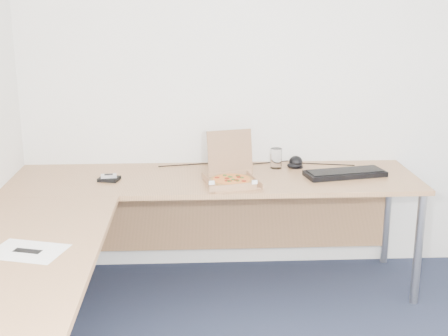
{
  "coord_description": "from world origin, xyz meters",
  "views": [
    {
      "loc": [
        -0.63,
        -2.17,
        1.78
      ],
      "look_at": [
        -0.45,
        1.28,
        0.82
      ],
      "focal_mm": 48.42,
      "sensor_mm": 36.0,
      "label": 1
    }
  ],
  "objects": [
    {
      "name": "keyboard",
      "position": [
        0.31,
        1.38,
        0.75
      ],
      "size": [
        0.52,
        0.27,
        0.03
      ],
      "primitive_type": "cube",
      "rotation": [
        0.0,
        0.0,
        0.2
      ],
      "color": "black",
      "rests_on": "desk"
    },
    {
      "name": "wallet",
      "position": [
        -1.14,
        1.36,
        0.74
      ],
      "size": [
        0.14,
        0.12,
        0.02
      ],
      "primitive_type": "cube",
      "rotation": [
        0.0,
        0.0,
        -0.23
      ],
      "color": "black",
      "rests_on": "desk"
    },
    {
      "name": "pizza_box",
      "position": [
        -0.41,
        1.26,
        0.76
      ],
      "size": [
        0.28,
        0.33,
        0.29
      ],
      "rotation": [
        0.0,
        0.0,
        0.25
      ],
      "color": "#A57651",
      "rests_on": "desk"
    },
    {
      "name": "phone",
      "position": [
        -1.14,
        1.36,
        0.76
      ],
      "size": [
        0.1,
        0.06,
        0.02
      ],
      "primitive_type": "cube",
      "rotation": [
        0.0,
        0.0,
        0.14
      ],
      "color": "#B2B5BA",
      "rests_on": "wallet"
    },
    {
      "name": "drinking_glass",
      "position": [
        -0.1,
        1.59,
        0.8
      ],
      "size": [
        0.07,
        0.07,
        0.13
      ],
      "primitive_type": "cylinder",
      "color": "white",
      "rests_on": "desk"
    },
    {
      "name": "paper_sheet",
      "position": [
        -1.36,
        0.3,
        0.73
      ],
      "size": [
        0.36,
        0.3,
        0.0
      ],
      "primitive_type": "cube",
      "rotation": [
        0.0,
        0.0,
        -0.28
      ],
      "color": "white",
      "rests_on": "desk"
    },
    {
      "name": "dome_speaker",
      "position": [
        0.03,
        1.6,
        0.77
      ],
      "size": [
        0.1,
        0.1,
        0.08
      ],
      "primitive_type": "ellipsoid",
      "color": "black",
      "rests_on": "desk"
    },
    {
      "name": "cable_bundle",
      "position": [
        -0.24,
        1.68,
        0.73
      ],
      "size": [
        0.62,
        0.13,
        0.01
      ],
      "primitive_type": null,
      "rotation": [
        0.0,
        0.0,
        0.14
      ],
      "color": "black",
      "rests_on": "desk"
    },
    {
      "name": "mouse",
      "position": [
        0.03,
        1.58,
        0.75
      ],
      "size": [
        0.11,
        0.07,
        0.04
      ],
      "primitive_type": "ellipsoid",
      "rotation": [
        0.0,
        0.0,
        -0.05
      ],
      "color": "black",
      "rests_on": "desk"
    },
    {
      "name": "room_shell",
      "position": [
        0.0,
        0.0,
        1.25
      ],
      "size": [
        3.5,
        3.5,
        2.5
      ],
      "primitive_type": null,
      "color": "white",
      "rests_on": "ground"
    },
    {
      "name": "desk",
      "position": [
        -0.82,
        0.97,
        0.7
      ],
      "size": [
        2.5,
        2.2,
        0.73
      ],
      "color": "#AF7B4E",
      "rests_on": "ground"
    }
  ]
}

